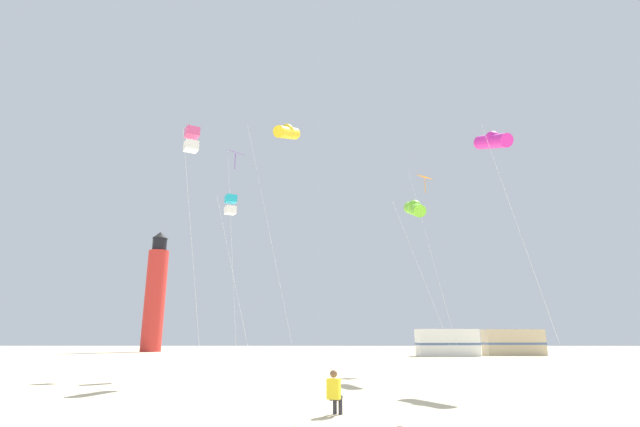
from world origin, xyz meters
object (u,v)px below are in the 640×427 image
(kite_flyer_standing, at_px, (335,391))
(kite_diamond_violet, at_px, (235,163))
(lighthouse_distant, at_px, (155,294))
(rv_van_white, at_px, (447,343))
(kite_tube_lime, at_px, (415,209))
(kite_diamond_orange, at_px, (425,186))
(kite_tube_magenta, at_px, (493,141))
(kite_box_cyan, at_px, (231,205))
(kite_box_rainbow, at_px, (192,140))
(kite_tube_gold, at_px, (287,132))
(rv_van_tan, at_px, (513,342))

(kite_flyer_standing, relative_size, kite_diamond_violet, 0.08)
(lighthouse_distant, height_order, rv_van_white, lighthouse_distant)
(kite_flyer_standing, bearing_deg, kite_tube_lime, -92.85)
(kite_diamond_orange, relative_size, kite_tube_magenta, 1.08)
(kite_diamond_violet, relative_size, kite_box_cyan, 1.39)
(kite_box_rainbow, bearing_deg, rv_van_white, 58.49)
(lighthouse_distant, bearing_deg, kite_box_cyan, -65.39)
(kite_flyer_standing, relative_size, lighthouse_distant, 0.07)
(kite_diamond_violet, distance_m, kite_box_cyan, 4.25)
(kite_tube_gold, bearing_deg, kite_tube_lime, 1.39)
(rv_van_white, bearing_deg, lighthouse_distant, 153.89)
(kite_box_cyan, bearing_deg, kite_flyer_standing, -66.61)
(lighthouse_distant, bearing_deg, kite_flyer_standing, -65.70)
(kite_diamond_violet, bearing_deg, kite_box_rainbow, -92.40)
(lighthouse_distant, xyz_separation_m, rv_van_tan, (44.87, -12.34, -6.45))
(kite_diamond_violet, relative_size, lighthouse_distant, 0.84)
(kite_flyer_standing, bearing_deg, kite_box_rainbow, -28.80)
(kite_diamond_violet, bearing_deg, kite_flyer_standing, -68.72)
(kite_tube_magenta, height_order, rv_van_white, kite_tube_magenta)
(kite_diamond_violet, bearing_deg, kite_diamond_orange, 9.98)
(kite_tube_gold, xyz_separation_m, kite_box_rainbow, (-4.08, -4.93, -2.64))
(kite_diamond_orange, relative_size, rv_van_white, 1.99)
(lighthouse_distant, bearing_deg, kite_diamond_violet, -64.47)
(kite_box_cyan, xyz_separation_m, lighthouse_distant, (-18.27, 39.89, -1.76))
(kite_tube_magenta, bearing_deg, kite_tube_lime, 132.60)
(kite_box_rainbow, bearing_deg, kite_tube_lime, 24.25)
(kite_tube_gold, relative_size, kite_box_cyan, 1.41)
(kite_box_rainbow, relative_size, rv_van_white, 1.75)
(kite_tube_lime, height_order, kite_tube_magenta, kite_tube_magenta)
(kite_diamond_violet, bearing_deg, kite_tube_gold, -45.01)
(kite_diamond_violet, xyz_separation_m, lighthouse_distant, (-17.95, 37.58, -5.31))
(kite_box_rainbow, distance_m, kite_diamond_violet, 8.92)
(kite_box_rainbow, xyz_separation_m, kite_diamond_orange, (13.36, 10.93, 1.29))
(kite_tube_lime, relative_size, kite_diamond_violet, 0.69)
(lighthouse_distant, bearing_deg, rv_van_white, -21.60)
(kite_box_rainbow, height_order, rv_van_tan, kite_box_rainbow)
(kite_box_rainbow, bearing_deg, kite_flyer_standing, -47.56)
(kite_flyer_standing, distance_m, kite_tube_lime, 15.59)
(kite_tube_gold, xyz_separation_m, rv_van_white, (15.29, 26.67, -12.23))
(kite_tube_lime, bearing_deg, kite_tube_gold, -178.61)
(kite_flyer_standing, distance_m, kite_diamond_violet, 21.05)
(kite_tube_magenta, bearing_deg, rv_van_tan, 68.78)
(kite_tube_lime, bearing_deg, kite_diamond_violet, 162.13)
(kite_diamond_violet, height_order, lighthouse_distant, lighthouse_distant)
(rv_van_tan, bearing_deg, kite_diamond_orange, -121.74)
(kite_tube_magenta, relative_size, rv_van_white, 1.85)
(kite_diamond_violet, bearing_deg, rv_van_white, 50.37)
(kite_tube_gold, xyz_separation_m, kite_diamond_orange, (9.28, 6.00, -1.35))
(kite_tube_gold, relative_size, kite_diamond_orange, 1.09)
(kite_tube_gold, relative_size, lighthouse_distant, 0.85)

